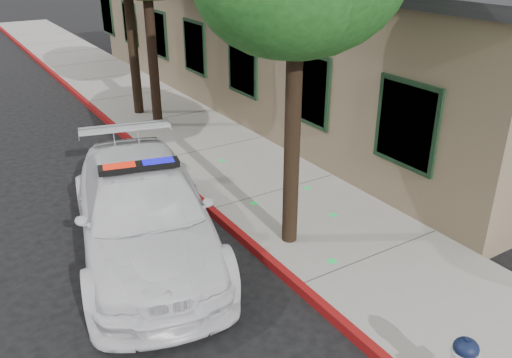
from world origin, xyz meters
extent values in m
plane|color=black|center=(0.00, 0.00, 0.00)|extent=(120.00, 120.00, 0.00)
cube|color=gray|center=(1.60, 3.00, 0.07)|extent=(3.20, 60.00, 0.15)
cube|color=maroon|center=(0.06, 3.00, 0.08)|extent=(0.14, 60.00, 0.16)
cube|color=#857057|center=(6.70, 9.00, 2.00)|extent=(7.00, 20.00, 4.00)
cube|color=black|center=(3.17, 1.00, 1.95)|extent=(0.08, 1.48, 1.68)
cube|color=black|center=(3.17, 4.00, 1.95)|extent=(0.08, 1.48, 1.68)
cube|color=black|center=(3.17, 7.00, 1.95)|extent=(0.08, 1.48, 1.68)
cube|color=black|center=(3.17, 10.00, 1.95)|extent=(0.08, 1.48, 1.68)
cube|color=black|center=(3.17, 13.00, 1.95)|extent=(0.08, 1.48, 1.68)
cube|color=black|center=(3.17, 16.00, 1.95)|extent=(0.08, 1.48, 1.68)
cube|color=black|center=(3.17, 19.00, 1.95)|extent=(0.08, 1.48, 1.68)
imported|color=white|center=(-1.55, 2.44, 0.80)|extent=(3.47, 5.88, 1.60)
cube|color=black|center=(-1.55, 2.44, 1.66)|extent=(1.23, 0.55, 0.10)
cube|color=red|center=(-1.86, 2.51, 1.66)|extent=(0.56, 0.36, 0.11)
cube|color=#110CD6|center=(-1.24, 2.36, 1.66)|extent=(0.56, 0.36, 0.11)
cylinder|color=white|center=(0.35, -2.75, 0.79)|extent=(0.33, 0.33, 0.04)
ellipsoid|color=black|center=(0.35, -2.75, 0.85)|extent=(0.30, 0.30, 0.22)
cylinder|color=black|center=(0.35, -2.75, 0.96)|extent=(0.07, 0.07, 0.06)
cylinder|color=black|center=(0.70, 1.21, 2.02)|extent=(0.27, 0.27, 3.74)
cylinder|color=black|center=(1.15, 8.46, 2.10)|extent=(0.27, 0.27, 3.90)
cylinder|color=black|center=(1.12, 9.95, 2.08)|extent=(0.29, 0.29, 3.85)
camera|label=1|loc=(-4.14, -5.39, 5.12)|focal=36.72mm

